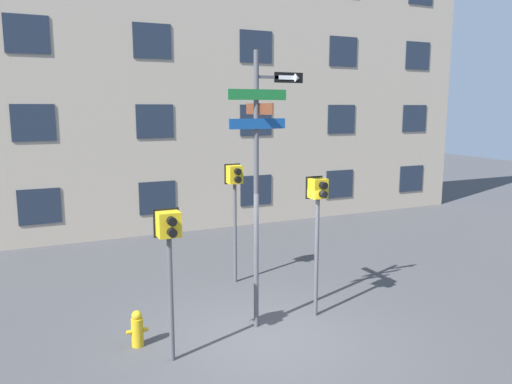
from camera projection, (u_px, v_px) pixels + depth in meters
ground_plane at (271, 340)px, 8.71m from camera, size 60.00×60.00×0.00m
building_facade at (150, 42)px, 15.22m from camera, size 24.00×0.64×11.95m
street_sign_pole at (259, 166)px, 8.76m from camera, size 1.45×1.07×4.97m
pedestrian_signal_left at (169, 242)px, 7.68m from camera, size 0.41×0.40×2.46m
pedestrian_signal_right at (318, 209)px, 9.38m from camera, size 0.36×0.40×2.72m
pedestrian_signal_across at (235, 190)px, 11.25m from camera, size 0.38×0.40×2.75m
fire_hydrant at (137, 329)px, 8.44m from camera, size 0.36×0.20×0.63m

